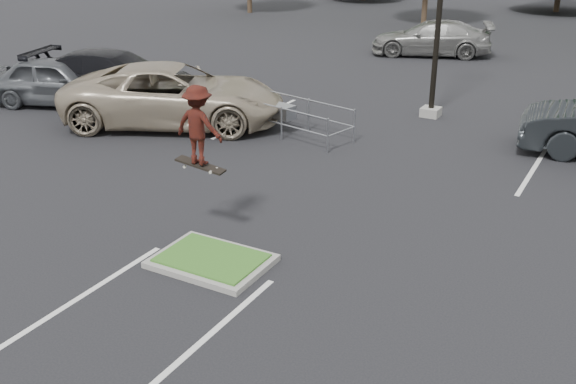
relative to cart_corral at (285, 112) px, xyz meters
The scene contains 9 objects.
ground 8.62m from the cart_corral, 70.29° to the right, with size 120.00×120.00×0.00m, color black.
grass_median 8.61m from the cart_corral, 70.29° to the right, with size 2.20×1.60×0.16m.
stall_lines 2.66m from the cart_corral, 53.23° to the right, with size 22.62×17.60×0.01m.
cart_corral is the anchor object (origin of this frame).
skateboarder 7.58m from the cart_corral, 74.29° to the right, with size 1.08×0.62×1.78m.
car_l_tan 3.78m from the cart_corral, 163.12° to the right, with size 3.21×6.96×1.93m, color tan.
car_l_black 7.11m from the cart_corral, behind, with size 2.55×6.28×1.82m, color black.
car_l_grey 8.67m from the cart_corral, behind, with size 2.01×4.99×1.70m, color #505358.
car_far_silver 13.91m from the cart_corral, 89.20° to the left, with size 2.26×5.56×1.61m, color gray.
Camera 1 is at (6.97, -9.41, 6.41)m, focal length 42.00 mm.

